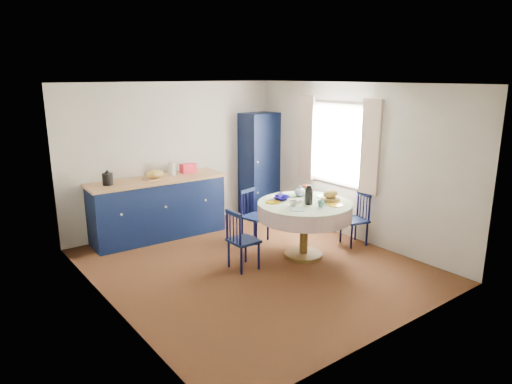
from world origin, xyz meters
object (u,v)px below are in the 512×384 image
Objects in this scene: mug_b at (321,204)px; cobalt_bowl at (281,198)px; chair_right at (356,219)px; kitchen_counter at (158,207)px; mug_d at (280,195)px; mug_c at (305,192)px; pantry_cabinet at (259,164)px; chair_left at (241,239)px; mug_a at (294,203)px; chair_far at (253,215)px; dining_table at (305,211)px.

mug_b is 0.64m from cobalt_bowl.
kitchen_counter is at bearing -119.09° from chair_right.
chair_right is 9.20× the size of mug_d.
mug_c reaches higher than mug_b.
mug_d is (-0.98, -1.76, -0.09)m from pantry_cabinet.
mug_b is 1.03× the size of mug_d.
kitchen_counter reaches higher than chair_left.
chair_far is at bearing 85.54° from mug_a.
mug_a is 0.46× the size of cobalt_bowl.
dining_table is at bearing -132.17° from mug_c.
dining_table is at bearing -114.99° from pantry_cabinet.
mug_b is 0.72m from mug_d.
chair_left is at bearing 155.10° from mug_b.
pantry_cabinet is 2.30× the size of chair_far.
mug_a is (-1.26, 0.08, 0.45)m from chair_right.
pantry_cabinet is 2.02m from mug_d.
cobalt_bowl is (-0.46, 0.02, -0.02)m from mug_c.
cobalt_bowl is at bearing 177.60° from mug_c.
mug_d is (0.13, 0.46, -0.00)m from mug_a.
mug_c is at bearing -70.65° from chair_far.
pantry_cabinet is 2.32× the size of chair_right.
dining_table is 12.33× the size of mug_a.
kitchen_counter is at bearing 178.98° from pantry_cabinet.
chair_left is 1.15m from chair_far.
cobalt_bowl is (-0.06, -0.10, -0.01)m from mug_d.
chair_far is 9.04× the size of mug_b.
pantry_cabinet is at bearing 63.31° from mug_a.
mug_a is (-0.08, -1.04, 0.45)m from chair_far.
kitchen_counter is 3.21m from chair_right.
kitchen_counter reaches higher than dining_table.
chair_far is at bearing 89.64° from cobalt_bowl.
mug_c reaches higher than cobalt_bowl.
kitchen_counter is 2.68× the size of chair_far.
pantry_cabinet reaches higher than kitchen_counter.
chair_left is 2.02m from chair_right.
kitchen_counter is 1.92m from chair_left.
mug_b is 0.78× the size of mug_c.
dining_table is 11.55× the size of mug_c.
mug_c is at bearing 32.62° from mug_a.
kitchen_counter is 9.28× the size of cobalt_bowl.
cobalt_bowl is (1.14, -1.76, 0.35)m from kitchen_counter.
mug_c is (0.54, 0.34, 0.00)m from mug_a.
dining_table is 14.73× the size of mug_b.
kitchen_counter is 2.64× the size of chair_left.
mug_a is at bearing -60.42° from kitchen_counter.
mug_c is (-0.73, 0.42, 0.45)m from chair_right.
pantry_cabinet is 2.77m from chair_left.
cobalt_bowl is at bearing -80.19° from chair_left.
pantry_cabinet is 2.49m from mug_a.
mug_b is 0.38× the size of cobalt_bowl.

